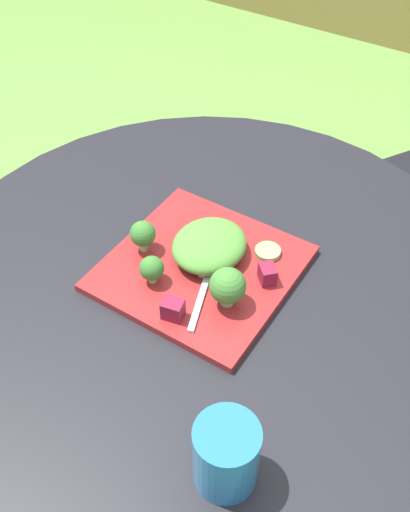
{
  "coord_description": "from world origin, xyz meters",
  "views": [
    {
      "loc": [
        0.35,
        -0.56,
        1.43
      ],
      "look_at": [
        -0.01,
        0.0,
        0.75
      ],
      "focal_mm": 41.26,
      "sensor_mm": 36.0,
      "label": 1
    }
  ],
  "objects": [
    {
      "name": "ground_plane",
      "position": [
        0.0,
        0.0,
        0.0
      ],
      "size": [
        12.0,
        12.0,
        0.0
      ],
      "primitive_type": "plane",
      "color": "#669342"
    },
    {
      "name": "patio_table",
      "position": [
        0.0,
        0.0,
        0.48
      ],
      "size": [
        0.97,
        0.97,
        0.71
      ],
      "color": "black",
      "rests_on": "ground_plane"
    },
    {
      "name": "salad_plate",
      "position": [
        -0.02,
        0.0,
        0.71
      ],
      "size": [
        0.3,
        0.3,
        0.01
      ],
      "primitive_type": "cube",
      "color": "maroon",
      "rests_on": "patio_table"
    },
    {
      "name": "drinking_glass",
      "position": [
        0.2,
        -0.28,
        0.75
      ],
      "size": [
        0.08,
        0.08,
        0.11
      ],
      "color": "#236BA8",
      "rests_on": "patio_table"
    },
    {
      "name": "fork",
      "position": [
        0.02,
        -0.04,
        0.72
      ],
      "size": [
        0.07,
        0.15,
        0.0
      ],
      "color": "silver",
      "rests_on": "salad_plate"
    },
    {
      "name": "lettuce_mound",
      "position": [
        -0.02,
        0.03,
        0.75
      ],
      "size": [
        0.12,
        0.13,
        0.05
      ],
      "primitive_type": "ellipsoid",
      "color": "#519338",
      "rests_on": "salad_plate"
    },
    {
      "name": "broccoli_floret_0",
      "position": [
        0.06,
        -0.05,
        0.76
      ],
      "size": [
        0.06,
        0.06,
        0.07
      ],
      "color": "#99B770",
      "rests_on": "salad_plate"
    },
    {
      "name": "broccoli_floret_1",
      "position": [
        -0.12,
        -0.02,
        0.76
      ],
      "size": [
        0.04,
        0.04,
        0.06
      ],
      "color": "#99B770",
      "rests_on": "salad_plate"
    },
    {
      "name": "broccoli_floret_2",
      "position": [
        -0.06,
        -0.07,
        0.75
      ],
      "size": [
        0.04,
        0.04,
        0.05
      ],
      "color": "#99B770",
      "rests_on": "salad_plate"
    },
    {
      "name": "cucumber_slice_0",
      "position": [
        0.06,
        0.08,
        0.73
      ],
      "size": [
        0.04,
        0.04,
        0.01
      ],
      "primitive_type": "cylinder",
      "color": "#8EB766",
      "rests_on": "salad_plate"
    },
    {
      "name": "beet_chunk_0",
      "position": [
        0.01,
        -0.11,
        0.74
      ],
      "size": [
        0.04,
        0.03,
        0.03
      ],
      "primitive_type": "cube",
      "rotation": [
        0.0,
        0.0,
        0.22
      ],
      "color": "maroon",
      "rests_on": "salad_plate"
    },
    {
      "name": "beet_chunk_1",
      "position": [
        0.09,
        0.03,
        0.74
      ],
      "size": [
        0.04,
        0.04,
        0.03
      ],
      "primitive_type": "cube",
      "rotation": [
        0.0,
        0.0,
        2.37
      ],
      "color": "maroon",
      "rests_on": "salad_plate"
    }
  ]
}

